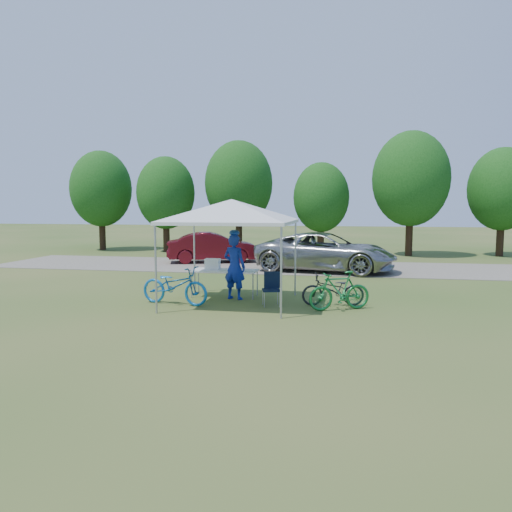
{
  "coord_description": "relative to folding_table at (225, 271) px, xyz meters",
  "views": [
    {
      "loc": [
        3.0,
        -12.58,
        2.57
      ],
      "look_at": [
        0.26,
        2.0,
        1.06
      ],
      "focal_mm": 35.0,
      "sensor_mm": 36.0,
      "label": 1
    }
  ],
  "objects": [
    {
      "name": "sedan",
      "position": [
        -2.59,
        8.04,
        -0.03
      ],
      "size": [
        4.3,
        2.62,
        1.34
      ],
      "primitive_type": "imported",
      "rotation": [
        0.0,
        0.0,
        1.89
      ],
      "color": "#570E15",
      "rests_on": "gravel_strip"
    },
    {
      "name": "ice_cream_cup",
      "position": [
        0.47,
        -0.05,
        0.07
      ],
      "size": [
        0.08,
        0.08,
        0.06
      ],
      "primitive_type": "cylinder",
      "color": "gold",
      "rests_on": "folding_table"
    },
    {
      "name": "minivan",
      "position": [
        2.55,
        5.92,
        0.05
      ],
      "size": [
        5.75,
        3.38,
        1.5
      ],
      "primitive_type": "imported",
      "rotation": [
        0.0,
        0.0,
        1.4
      ],
      "color": "#A1A19D",
      "rests_on": "gravel_strip"
    },
    {
      "name": "gravel_strip",
      "position": [
        0.44,
        7.04,
        -0.71
      ],
      "size": [
        24.0,
        5.0,
        0.02
      ],
      "primitive_type": "cube",
      "color": "gray",
      "rests_on": "ground"
    },
    {
      "name": "bike_green",
      "position": [
        3.23,
        -1.28,
        -0.24
      ],
      "size": [
        1.64,
        1.11,
        0.96
      ],
      "primitive_type": "imported",
      "rotation": [
        0.0,
        0.0,
        -1.12
      ],
      "color": "#197132",
      "rests_on": "ground"
    },
    {
      "name": "cooler",
      "position": [
        -0.35,
        -0.0,
        0.2
      ],
      "size": [
        0.42,
        0.29,
        0.3
      ],
      "color": "white",
      "rests_on": "folding_table"
    },
    {
      "name": "canopy",
      "position": [
        0.44,
        -0.96,
        1.93
      ],
      "size": [
        4.53,
        4.53,
        3.0
      ],
      "color": "#A5A5AA",
      "rests_on": "ground"
    },
    {
      "name": "bike_dark",
      "position": [
        3.06,
        -0.78,
        -0.3
      ],
      "size": [
        1.67,
        0.85,
        0.84
      ],
      "primitive_type": "imported",
      "rotation": [
        0.0,
        0.0,
        -1.38
      ],
      "color": "black",
      "rests_on": "ground"
    },
    {
      "name": "ground",
      "position": [
        0.44,
        -0.96,
        -0.72
      ],
      "size": [
        100.0,
        100.0,
        0.0
      ],
      "primitive_type": "plane",
      "color": "#2D5119",
      "rests_on": "ground"
    },
    {
      "name": "cyclist",
      "position": [
        0.36,
        -0.34,
        0.18
      ],
      "size": [
        0.76,
        0.61,
        1.79
      ],
      "primitive_type": "imported",
      "rotation": [
        0.0,
        0.0,
        2.82
      ],
      "color": "#122795",
      "rests_on": "ground"
    },
    {
      "name": "folding_chair",
      "position": [
        1.5,
        -0.99,
        -0.21
      ],
      "size": [
        0.54,
        0.56,
        0.86
      ],
      "rotation": [
        0.0,
        0.0,
        0.27
      ],
      "color": "black",
      "rests_on": "ground"
    },
    {
      "name": "bike_blue",
      "position": [
        -1.0,
        -1.35,
        -0.22
      ],
      "size": [
        2.0,
        1.03,
        1.0
      ],
      "primitive_type": "imported",
      "rotation": [
        0.0,
        0.0,
        1.37
      ],
      "color": "#1363AD",
      "rests_on": "ground"
    },
    {
      "name": "folding_table",
      "position": [
        0.0,
        0.0,
        0.0
      ],
      "size": [
        1.85,
        0.77,
        0.76
      ],
      "color": "white",
      "rests_on": "ground"
    },
    {
      "name": "treeline",
      "position": [
        0.14,
        13.09,
        2.82
      ],
      "size": [
        24.89,
        4.28,
        6.3
      ],
      "color": "#382314",
      "rests_on": "ground"
    }
  ]
}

